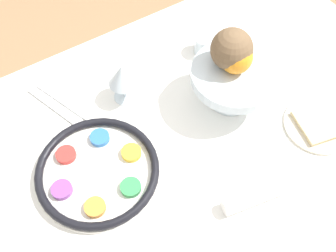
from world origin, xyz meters
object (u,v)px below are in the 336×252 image
wine_glass (123,76)px  cup_near (205,44)px  seder_plate (98,171)px  bread_plate (318,124)px  napkin_roll (254,197)px  coconut (232,49)px  fruit_stand (234,77)px  orange_fruit (236,57)px

wine_glass → cup_near: (0.28, 0.03, -0.06)m
seder_plate → bread_plate: size_ratio=1.67×
napkin_roll → cup_near: bearing=68.4°
wine_glass → coconut: 0.28m
wine_glass → fruit_stand: bearing=-34.1°
seder_plate → napkin_roll: 0.37m
wine_glass → napkin_roll: (0.10, -0.42, -0.07)m
seder_plate → cup_near: 0.49m
cup_near → bread_plate: bearing=-75.4°
seder_plate → coconut: bearing=5.6°
fruit_stand → orange_fruit: 0.06m
wine_glass → orange_fruit: (0.24, -0.15, 0.07)m
bread_plate → cup_near: size_ratio=2.84×
orange_fruit → cup_near: (0.04, 0.17, -0.13)m
coconut → napkin_roll: size_ratio=0.67×
wine_glass → coconut: (0.24, -0.13, 0.08)m
cup_near → seder_plate: bearing=-156.4°
bread_plate → napkin_roll: bearing=-165.3°
fruit_stand → cup_near: size_ratio=3.57×
wine_glass → seder_plate: bearing=-134.6°
seder_plate → orange_fruit: size_ratio=3.65×
fruit_stand → coconut: size_ratio=2.15×
wine_glass → cup_near: wine_glass is taller
fruit_stand → seder_plate: bearing=-178.4°
wine_glass → orange_fruit: 0.29m
orange_fruit → bread_plate: (0.14, -0.20, -0.15)m
orange_fruit → napkin_roll: size_ratio=0.52×
coconut → napkin_roll: coconut is taller
wine_glass → napkin_roll: size_ratio=0.79×
wine_glass → cup_near: size_ratio=1.96×
fruit_stand → cup_near: 0.20m
seder_plate → bread_plate: (0.54, -0.18, -0.01)m
wine_glass → coconut: coconut is taller
coconut → cup_near: coconut is taller
bread_plate → napkin_roll: napkin_roll is taller
coconut → bread_plate: coconut is taller
seder_plate → orange_fruit: 0.43m
coconut → bread_plate: bearing=-57.0°
wine_glass → napkin_roll: 0.44m
orange_fruit → coconut: size_ratio=0.78×
coconut → cup_near: (0.04, 0.16, -0.14)m
seder_plate → fruit_stand: 0.41m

